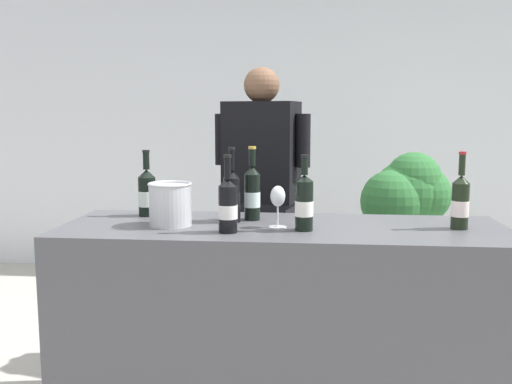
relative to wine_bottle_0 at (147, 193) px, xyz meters
name	(u,v)px	position (x,y,z in m)	size (l,w,h in m)	color
wall_back	(297,116)	(0.67, 2.41, 0.36)	(8.00, 0.10, 2.80)	silver
counter	(282,325)	(0.67, -0.19, -0.58)	(1.97, 0.66, 0.92)	#4C4C51
wine_bottle_0	(147,193)	(0.00, 0.00, 0.00)	(0.09, 0.09, 0.32)	black
wine_bottle_1	(304,202)	(0.76, -0.28, 0.01)	(0.08, 0.08, 0.32)	black
wine_bottle_2	(460,202)	(1.43, -0.18, 0.00)	(0.07, 0.07, 0.33)	black
wine_bottle_3	(228,205)	(0.45, -0.35, 0.00)	(0.08, 0.08, 0.33)	black
wine_bottle_4	(232,194)	(0.43, -0.12, 0.01)	(0.08, 0.08, 0.34)	black
wine_bottle_5	(252,193)	(0.52, -0.06, 0.02)	(0.07, 0.07, 0.34)	black
wine_glass	(278,199)	(0.65, -0.23, 0.01)	(0.08, 0.08, 0.18)	silver
ice_bucket	(170,204)	(0.17, -0.23, -0.02)	(0.19, 0.19, 0.19)	silver
person_server	(261,221)	(0.52, 0.47, -0.22)	(0.54, 0.33, 1.67)	black
potted_shrub	(405,204)	(1.40, 1.03, -0.20)	(0.59, 0.60, 1.18)	brown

